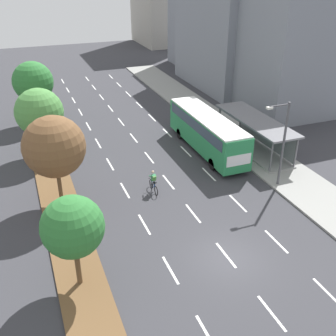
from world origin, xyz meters
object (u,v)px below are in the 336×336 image
object	(u,v)px
cyclist	(154,182)
median_tree_fourth	(33,82)
median_tree_third	(39,112)
streetlight	(282,139)
bus_shelter	(257,131)
median_tree_second	(54,147)
bus	(207,129)
median_tree_nearest	(73,227)

from	to	relation	value
cyclist	median_tree_fourth	bearing A→B (deg)	110.45
median_tree_third	streetlight	size ratio (longest dim) A/B	0.91
median_tree_fourth	streetlight	xyz separation A→B (m)	(15.57, -20.32, -0.53)
bus_shelter	median_tree_second	bearing A→B (deg)	-171.16
median_tree_third	cyclist	bearing A→B (deg)	-53.66
bus_shelter	bus	bearing A→B (deg)	161.15
median_tree_third	median_tree_fourth	xyz separation A→B (m)	(0.22, 8.44, 0.40)
median_tree_second	median_tree_fourth	world-z (taller)	median_tree_second
median_tree_third	bus	bearing A→B (deg)	-17.25
cyclist	streetlight	world-z (taller)	streetlight
streetlight	median_tree_fourth	bearing A→B (deg)	127.45
cyclist	median_tree_third	xyz separation A→B (m)	(-6.83, 9.28, 3.22)
median_tree_nearest	median_tree_third	size ratio (longest dim) A/B	0.88
bus_shelter	median_tree_fourth	distance (m)	22.77
bus_shelter	streetlight	world-z (taller)	streetlight
median_tree_third	median_tree_fourth	world-z (taller)	median_tree_fourth
bus_shelter	bus	size ratio (longest dim) A/B	0.85
bus_shelter	cyclist	size ratio (longest dim) A/B	5.28
bus	median_tree_nearest	xyz separation A→B (m)	(-13.63, -12.64, 1.65)
bus_shelter	median_tree_second	distance (m)	18.06
median_tree_nearest	bus_shelter	bearing A→B (deg)	31.99
bus_shelter	streetlight	distance (m)	6.85
cyclist	median_tree_nearest	bearing A→B (deg)	-132.01
median_tree_nearest	streetlight	xyz separation A→B (m)	(15.80, 4.99, 0.17)
median_tree_third	median_tree_fourth	distance (m)	8.45
median_tree_fourth	bus	bearing A→B (deg)	-43.39
bus	cyclist	xyz separation A→B (m)	(-6.79, -5.05, -1.28)
bus_shelter	cyclist	distance (m)	11.68
bus	median_tree_nearest	distance (m)	18.67
bus	median_tree_third	world-z (taller)	median_tree_third
median_tree_nearest	median_tree_fourth	distance (m)	25.32
median_tree_third	streetlight	distance (m)	19.76
median_tree_fourth	streetlight	world-z (taller)	streetlight
bus_shelter	bus	world-z (taller)	bus
streetlight	bus_shelter	bearing A→B (deg)	71.20
median_tree_nearest	streetlight	world-z (taller)	streetlight
median_tree_third	bus_shelter	bearing A→B (deg)	-17.64
median_tree_nearest	median_tree_second	size ratio (longest dim) A/B	0.81
median_tree_nearest	median_tree_second	xyz separation A→B (m)	(0.24, 8.44, 0.69)
bus_shelter	median_tree_nearest	size ratio (longest dim) A/B	1.85
median_tree_third	median_tree_fourth	size ratio (longest dim) A/B	0.93
bus_shelter	streetlight	size ratio (longest dim) A/B	1.48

